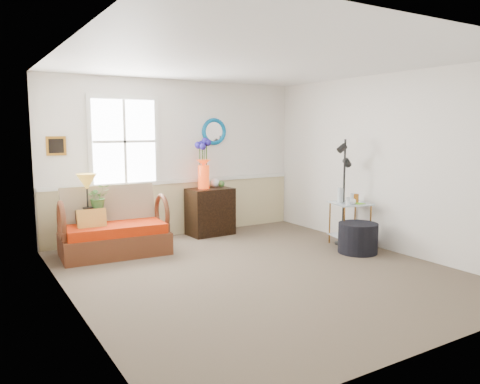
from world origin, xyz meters
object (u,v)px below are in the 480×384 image
loveseat (114,221)px  side_table (350,224)px  ottoman (358,238)px  cabinet (210,212)px  floor_lamp (344,192)px  lamp_stand (89,232)px

loveseat → side_table: size_ratio=2.20×
loveseat → side_table: loveseat is taller
ottoman → cabinet: bearing=120.5°
floor_lamp → ottoman: floor_lamp is taller
loveseat → cabinet: size_ratio=1.86×
cabinet → ottoman: cabinet is taller
loveseat → floor_lamp: bearing=-17.8°
cabinet → ottoman: bearing=-61.6°
side_table → floor_lamp: floor_lamp is taller
loveseat → cabinet: (1.77, 0.42, -0.08)m
floor_lamp → loveseat: bearing=169.3°
side_table → loveseat: bearing=157.1°
side_table → floor_lamp: (-0.04, 0.11, 0.49)m
lamp_stand → floor_lamp: bearing=-23.4°
floor_lamp → ottoman: bearing=-97.6°
loveseat → lamp_stand: (-0.29, 0.25, -0.16)m
floor_lamp → lamp_stand: bearing=167.5°
loveseat → cabinet: loveseat is taller
cabinet → floor_lamp: (1.45, -1.69, 0.42)m
ottoman → lamp_stand: bearing=149.1°
lamp_stand → cabinet: bearing=4.8°
loveseat → lamp_stand: size_ratio=2.30×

